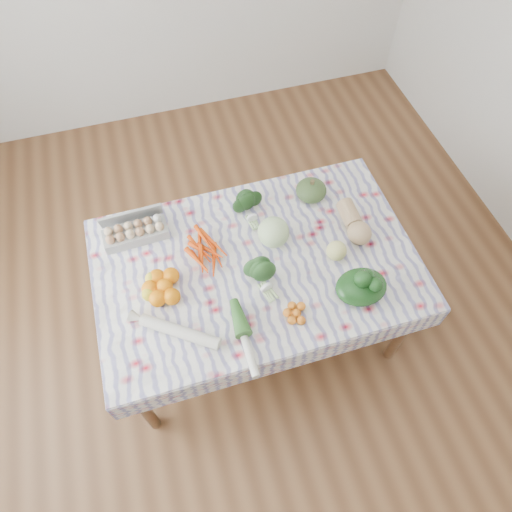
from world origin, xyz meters
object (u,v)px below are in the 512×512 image
grapefruit (336,251)px  egg_carton (135,233)px  butternut_squash (354,221)px  dining_table (256,270)px  cabbage (273,232)px  kabocha_squash (311,190)px

grapefruit → egg_carton: bearing=156.9°
butternut_squash → grapefruit: butternut_squash is taller
dining_table → cabbage: size_ratio=9.66×
dining_table → grapefruit: bearing=-11.7°
egg_carton → butternut_squash: bearing=-16.0°
egg_carton → grapefruit: grapefruit is taller
dining_table → kabocha_squash: bearing=38.3°
kabocha_squash → cabbage: bearing=-141.9°
kabocha_squash → egg_carton: bearing=-179.9°
cabbage → butternut_squash: 0.44m
egg_carton → kabocha_squash: 0.99m
cabbage → grapefruit: bearing=-33.1°
kabocha_squash → cabbage: size_ratio=1.04×
egg_carton → cabbage: cabbage is taller
dining_table → egg_carton: (-0.57, 0.33, 0.13)m
dining_table → butternut_squash: (0.56, 0.06, 0.15)m
cabbage → dining_table: bearing=-141.4°
dining_table → kabocha_squash: 0.56m
kabocha_squash → grapefruit: size_ratio=1.64×
kabocha_squash → butternut_squash: (0.14, -0.28, 0.01)m
dining_table → grapefruit: (0.41, -0.08, 0.14)m
dining_table → grapefruit: 0.44m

